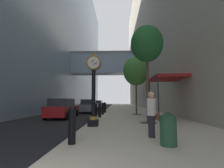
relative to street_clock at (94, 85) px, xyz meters
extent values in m
plane|color=black|center=(-0.54, 19.48, -2.39)|extent=(110.00, 110.00, 0.00)
cube|color=#BCB29E|center=(3.00, 22.48, -2.32)|extent=(7.08, 80.00, 0.14)
cube|color=#758EA8|center=(-11.52, 22.48, 15.45)|extent=(9.00, 80.00, 35.68)
cube|color=#849EB2|center=(-0.24, 21.78, 5.97)|extent=(14.16, 3.20, 3.73)
cube|color=gray|center=(-0.24, 21.78, 7.95)|extent=(14.16, 3.40, 0.24)
cube|color=#A89E89|center=(11.04, 22.48, 14.97)|extent=(9.00, 80.00, 34.72)
cube|color=black|center=(0.00, 0.01, -2.08)|extent=(0.55, 0.55, 0.35)
cylinder|color=gold|center=(0.00, 0.01, -1.81)|extent=(0.39, 0.38, 0.18)
cylinder|color=black|center=(0.00, 0.01, -0.42)|extent=(0.22, 0.22, 2.60)
cylinder|color=black|center=(0.00, 0.01, 1.29)|extent=(0.84, 0.28, 0.84)
torus|color=gold|center=(0.00, -0.14, 1.29)|extent=(0.82, 0.05, 0.82)
cylinder|color=white|center=(0.00, -0.14, 1.29)|extent=(0.69, 0.01, 0.69)
cylinder|color=white|center=(0.00, 0.16, 1.29)|extent=(0.69, 0.01, 0.69)
sphere|color=gold|center=(0.00, 0.01, 1.79)|extent=(0.16, 0.16, 0.16)
cube|color=black|center=(-0.05, -0.15, 1.36)|extent=(0.12, 0.01, 0.15)
cube|color=black|center=(0.12, -0.15, 1.24)|extent=(0.25, 0.01, 0.14)
cylinder|color=black|center=(-0.14, -3.88, -1.74)|extent=(0.25, 0.25, 1.03)
sphere|color=black|center=(-0.14, -3.88, -1.15)|extent=(0.26, 0.26, 0.26)
cylinder|color=black|center=(-0.14, 1.93, -1.74)|extent=(0.25, 0.25, 1.03)
sphere|color=black|center=(-0.14, 1.93, -1.15)|extent=(0.26, 0.26, 0.26)
cylinder|color=black|center=(-0.14, 4.83, -1.74)|extent=(0.25, 0.25, 1.03)
sphere|color=black|center=(-0.14, 4.83, -1.15)|extent=(0.26, 0.26, 0.26)
cylinder|color=black|center=(-0.14, 7.74, -1.74)|extent=(0.25, 0.25, 1.03)
sphere|color=black|center=(-0.14, 7.74, -1.15)|extent=(0.26, 0.26, 0.26)
cylinder|color=black|center=(-0.14, 10.64, -1.74)|extent=(0.25, 0.25, 1.03)
sphere|color=black|center=(-0.14, 10.64, -1.15)|extent=(0.26, 0.26, 0.26)
cylinder|color=#333335|center=(3.30, 1.49, -2.24)|extent=(1.10, 1.10, 0.02)
cylinder|color=#4C3D2D|center=(3.30, 1.49, -0.07)|extent=(0.18, 0.18, 4.36)
ellipsoid|color=#23602D|center=(3.30, 1.49, 2.90)|extent=(2.12, 2.12, 2.44)
cylinder|color=#333335|center=(3.30, 8.08, -2.24)|extent=(1.10, 1.10, 0.02)
cylinder|color=#4C3D2D|center=(3.30, 8.08, -0.50)|extent=(0.18, 0.18, 3.51)
ellipsoid|color=#428438|center=(3.30, 8.08, 2.26)|extent=(2.66, 2.66, 3.06)
cylinder|color=#234C33|center=(2.94, -3.96, -1.79)|extent=(0.52, 0.52, 0.92)
cone|color=#183523|center=(2.94, -3.96, -1.28)|extent=(0.53, 0.53, 0.16)
cylinder|color=#23232D|center=(2.65, -2.79, -1.84)|extent=(0.34, 0.34, 0.83)
cylinder|color=silver|center=(2.65, -2.79, -1.09)|extent=(0.44, 0.44, 0.67)
sphere|color=tan|center=(2.65, -2.79, -0.63)|extent=(0.25, 0.25, 0.25)
cube|color=brown|center=(2.86, -2.71, -1.47)|extent=(0.18, 0.23, 0.24)
cube|color=maroon|center=(5.34, 4.16, 0.95)|extent=(2.40, 3.60, 0.20)
cylinder|color=#333338|center=(4.22, 2.56, -0.65)|extent=(0.10, 0.10, 3.20)
cylinder|color=#333338|center=(4.22, 5.76, -0.65)|extent=(0.10, 0.10, 3.20)
cube|color=#AD191E|center=(-3.58, 5.77, -1.76)|extent=(1.88, 4.62, 0.83)
cube|color=#282D38|center=(-3.59, 5.54, -1.02)|extent=(1.64, 2.60, 0.68)
cylinder|color=black|center=(-4.47, 7.35, -2.07)|extent=(0.23, 0.64, 0.64)
cylinder|color=black|center=(-2.65, 7.32, -2.07)|extent=(0.23, 0.64, 0.64)
cylinder|color=black|center=(-4.51, 4.22, -2.07)|extent=(0.23, 0.64, 0.64)
cylinder|color=black|center=(-2.70, 4.20, -2.07)|extent=(0.23, 0.64, 0.64)
cube|color=silver|center=(-2.95, 28.25, -1.79)|extent=(1.89, 4.59, 0.78)
cube|color=#282D38|center=(-2.94, 28.02, -1.10)|extent=(1.65, 2.58, 0.63)
cylinder|color=black|center=(-3.89, 29.80, -2.07)|extent=(0.23, 0.64, 0.64)
cylinder|color=black|center=(-2.04, 29.81, -2.07)|extent=(0.23, 0.64, 0.64)
cylinder|color=black|center=(-3.86, 26.69, -2.07)|extent=(0.23, 0.64, 0.64)
cylinder|color=black|center=(-2.01, 26.70, -2.07)|extent=(0.23, 0.64, 0.64)
cube|color=black|center=(-3.50, 18.44, -1.78)|extent=(1.94, 4.39, 0.79)
cube|color=#282D38|center=(-3.51, 18.22, -1.08)|extent=(1.68, 2.47, 0.65)
cylinder|color=black|center=(-4.41, 19.94, -2.07)|extent=(0.23, 0.64, 0.64)
cylinder|color=black|center=(-2.55, 19.91, -2.07)|extent=(0.23, 0.64, 0.64)
cylinder|color=black|center=(-4.46, 16.98, -2.07)|extent=(0.23, 0.64, 0.64)
cylinder|color=black|center=(-2.60, 16.94, -2.07)|extent=(0.23, 0.64, 0.64)
cube|color=slate|center=(-2.38, 12.59, -1.76)|extent=(1.85, 4.26, 0.83)
cube|color=#282D38|center=(-2.38, 12.38, -1.03)|extent=(1.60, 2.40, 0.68)
cylinder|color=black|center=(-3.25, 14.04, -2.07)|extent=(0.23, 0.64, 0.64)
cylinder|color=black|center=(-1.47, 14.01, -2.07)|extent=(0.23, 0.64, 0.64)
cylinder|color=black|center=(-3.29, 11.16, -2.07)|extent=(0.23, 0.64, 0.64)
cylinder|color=black|center=(-1.51, 11.13, -2.07)|extent=(0.23, 0.64, 0.64)
camera|label=1|loc=(1.34, -9.46, -0.85)|focal=27.14mm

